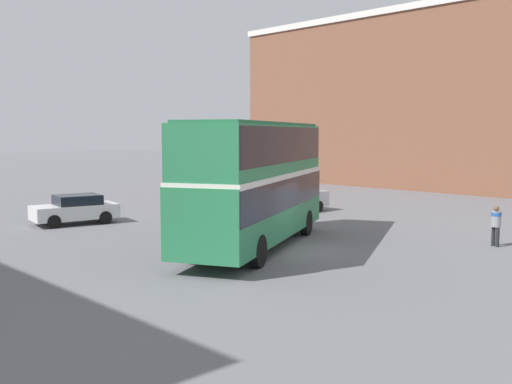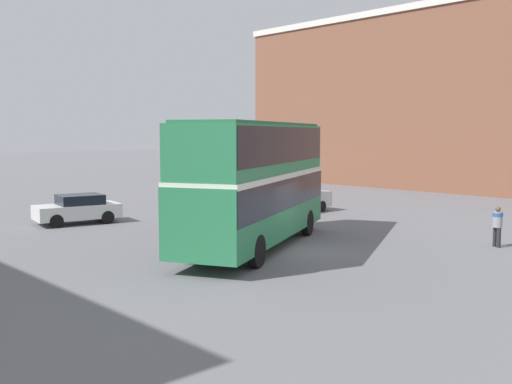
{
  "view_description": "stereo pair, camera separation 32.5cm",
  "coord_description": "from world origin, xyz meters",
  "px_view_note": "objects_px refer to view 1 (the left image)",
  "views": [
    {
      "loc": [
        -16.13,
        -14.96,
        4.36
      ],
      "look_at": [
        -0.59,
        1.34,
        2.15
      ],
      "focal_mm": 42.0,
      "sensor_mm": 36.0,
      "label": 1
    },
    {
      "loc": [
        -15.89,
        -15.18,
        4.36
      ],
      "look_at": [
        -0.59,
        1.34,
        2.15
      ],
      "focal_mm": 42.0,
      "sensor_mm": 36.0,
      "label": 2
    }
  ],
  "objects_px": {
    "parked_car_kerb_far": "(291,198)",
    "pedestrian_foreground": "(496,222)",
    "parked_car_kerb_near": "(75,209)",
    "double_decker_bus": "(256,176)"
  },
  "relations": [
    {
      "from": "parked_car_kerb_far",
      "to": "pedestrian_foreground",
      "type": "bearing_deg",
      "value": 82.02
    },
    {
      "from": "pedestrian_foreground",
      "to": "parked_car_kerb_near",
      "type": "xyz_separation_m",
      "value": [
        -9.06,
        16.54,
        -0.25
      ]
    },
    {
      "from": "pedestrian_foreground",
      "to": "parked_car_kerb_near",
      "type": "height_order",
      "value": "pedestrian_foreground"
    },
    {
      "from": "parked_car_kerb_near",
      "to": "double_decker_bus",
      "type": "bearing_deg",
      "value": 111.7
    },
    {
      "from": "double_decker_bus",
      "to": "parked_car_kerb_near",
      "type": "bearing_deg",
      "value": 73.87
    },
    {
      "from": "parked_car_kerb_near",
      "to": "pedestrian_foreground",
      "type": "bearing_deg",
      "value": 128.79
    },
    {
      "from": "double_decker_bus",
      "to": "parked_car_kerb_far",
      "type": "xyz_separation_m",
      "value": [
        8.42,
        6.04,
        -1.92
      ]
    },
    {
      "from": "double_decker_bus",
      "to": "pedestrian_foreground",
      "type": "relative_size",
      "value": 6.68
    },
    {
      "from": "pedestrian_foreground",
      "to": "parked_car_kerb_far",
      "type": "bearing_deg",
      "value": -71.04
    },
    {
      "from": "pedestrian_foreground",
      "to": "parked_car_kerb_far",
      "type": "height_order",
      "value": "parked_car_kerb_far"
    }
  ]
}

